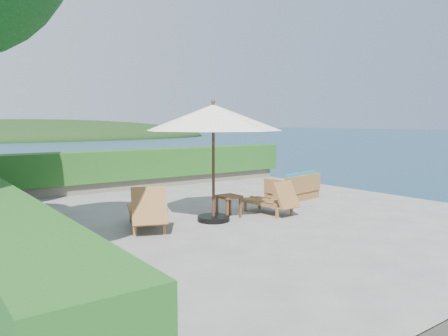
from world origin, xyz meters
TOP-DOWN VIEW (x-y plane):
  - ground at (0.00, 0.00)m, footprint 12.00×12.00m
  - foundation at (0.00, 0.00)m, footprint 12.00×12.00m
  - ocean at (0.00, 0.00)m, footprint 600.00×600.00m
  - offshore_island at (25.00, 140.00)m, footprint 126.00×57.60m
  - planter_wall_far at (0.00, 5.60)m, footprint 12.00×0.60m
  - hedge_far at (0.00, 5.60)m, footprint 12.40×0.90m
  - patio_umbrella at (-0.72, -0.18)m, footprint 3.33×3.33m
  - lounge_left at (-2.35, -0.05)m, footprint 1.28×1.86m
  - lounge_right at (0.90, -0.41)m, footprint 0.75×1.55m
  - side_table at (-0.21, -0.09)m, footprint 0.52×0.52m
  - wicker_loveseat at (2.85, 0.75)m, footprint 1.82×1.15m

SIDE VIEW (x-z plane):
  - offshore_island at x=25.00m, z-range -9.30..3.30m
  - ocean at x=0.00m, z-range -3.00..-3.00m
  - foundation at x=0.00m, z-range -3.05..-0.05m
  - ground at x=0.00m, z-range 0.00..0.00m
  - planter_wall_far at x=0.00m, z-range 0.00..0.36m
  - wicker_loveseat at x=2.85m, z-range -0.09..0.74m
  - lounge_right at x=0.90m, z-range -0.07..0.80m
  - lounge_left at x=-2.35m, z-range -0.08..0.91m
  - side_table at x=-0.21m, z-range 0.18..0.72m
  - hedge_far at x=0.00m, z-range 0.35..1.35m
  - patio_umbrella at x=-0.72m, z-range 0.97..3.78m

